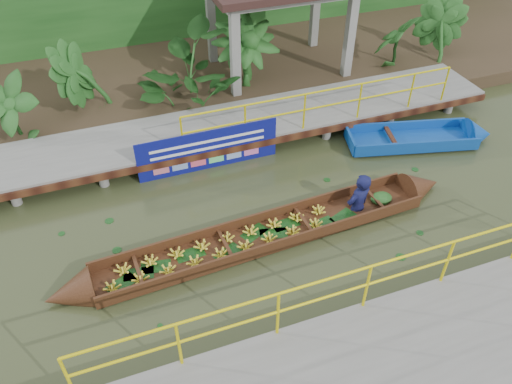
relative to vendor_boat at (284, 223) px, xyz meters
name	(u,v)px	position (x,y,z in m)	size (l,w,h in m)	color
ground	(258,228)	(-0.46, 0.35, -0.29)	(80.00, 80.00, 0.00)	#2F371B
land_strip	(178,72)	(-0.46, 7.85, -0.07)	(30.00, 8.00, 0.45)	#372A1B
far_dock	(214,130)	(-0.44, 3.77, 0.18)	(16.00, 2.06, 1.66)	slate
near_dock	(406,369)	(0.54, -3.85, 0.01)	(18.00, 2.40, 1.73)	slate
vendor_boat	(284,223)	(0.00, 0.00, 0.00)	(9.12, 1.38, 2.25)	#381D0F
moored_blue_boat	(444,137)	(5.43, 1.74, -0.13)	(4.06, 1.92, 0.94)	#0D3E95
blue_banner	(209,150)	(-0.85, 2.82, 0.26)	(3.57, 0.04, 1.12)	navy
tropical_plants	(241,61)	(0.98, 5.65, 1.09)	(14.49, 1.49, 1.86)	#174114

